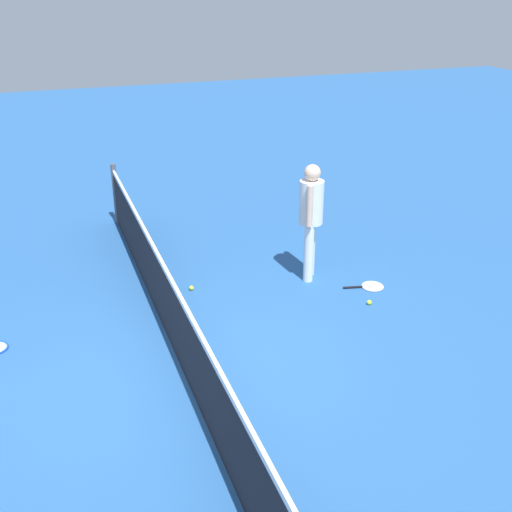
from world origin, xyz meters
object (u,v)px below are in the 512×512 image
at_px(player_near_side, 311,212).
at_px(tennis_racket_near_player, 371,286).
at_px(tennis_ball_near_player, 191,288).
at_px(tennis_ball_by_net, 369,302).

xyz_separation_m(player_near_side, tennis_racket_near_player, (-0.60, -0.70, -1.00)).
relative_size(tennis_ball_near_player, tennis_ball_by_net, 1.00).
bearing_deg(player_near_side, tennis_ball_by_net, -157.97).
bearing_deg(player_near_side, tennis_racket_near_player, -130.68).
height_order(tennis_ball_near_player, tennis_ball_by_net, same).
height_order(player_near_side, tennis_ball_by_net, player_near_side).
xyz_separation_m(tennis_racket_near_player, tennis_ball_near_player, (0.78, 2.42, 0.02)).
relative_size(player_near_side, tennis_ball_by_net, 25.76).
xyz_separation_m(tennis_ball_near_player, tennis_ball_by_net, (-1.22, -2.14, 0.00)).
distance_m(player_near_side, tennis_racket_near_player, 1.35).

